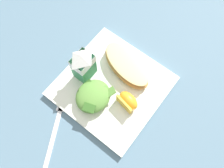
# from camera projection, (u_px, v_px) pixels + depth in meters

# --- Properties ---
(ground) EXTENTS (3.00, 3.00, 0.00)m
(ground) POSITION_uv_depth(u_px,v_px,m) (112.00, 87.00, 0.67)
(ground) COLOR slate
(white_plate) EXTENTS (0.28, 0.28, 0.02)m
(white_plate) POSITION_uv_depth(u_px,v_px,m) (112.00, 86.00, 0.66)
(white_plate) COLOR white
(white_plate) RESTS_ON ground
(cheesy_pizza_bread) EXTENTS (0.12, 0.18, 0.04)m
(cheesy_pizza_bread) POSITION_uv_depth(u_px,v_px,m) (127.00, 66.00, 0.65)
(cheesy_pizza_bread) COLOR #B77F42
(cheesy_pizza_bread) RESTS_ON white_plate
(green_salad_pile) EXTENTS (0.10, 0.09, 0.04)m
(green_salad_pile) POSITION_uv_depth(u_px,v_px,m) (93.00, 96.00, 0.62)
(green_salad_pile) COLOR #5B8E3D
(green_salad_pile) RESTS_ON white_plate
(milk_carton) EXTENTS (0.06, 0.05, 0.11)m
(milk_carton) POSITION_uv_depth(u_px,v_px,m) (83.00, 64.00, 0.61)
(milk_carton) COLOR #2D8451
(milk_carton) RESTS_ON white_plate
(orange_wedge_front) EXTENTS (0.05, 0.07, 0.04)m
(orange_wedge_front) POSITION_uv_depth(u_px,v_px,m) (128.00, 101.00, 0.62)
(orange_wedge_front) COLOR orange
(orange_wedge_front) RESTS_ON white_plate
(metal_fork) EXTENTS (0.17, 0.10, 0.01)m
(metal_fork) POSITION_uv_depth(u_px,v_px,m) (56.00, 126.00, 0.62)
(metal_fork) COLOR silver
(metal_fork) RESTS_ON ground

